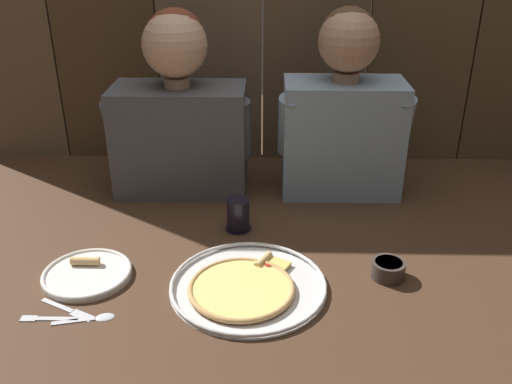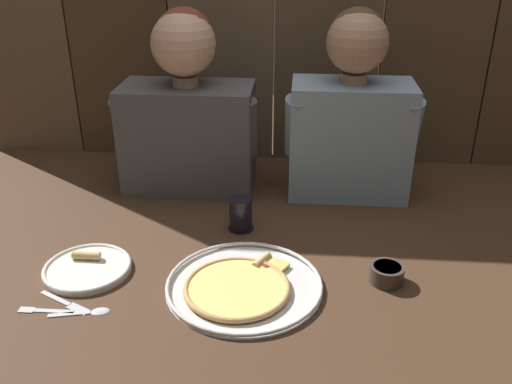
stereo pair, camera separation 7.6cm
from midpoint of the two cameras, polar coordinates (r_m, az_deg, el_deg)
name	(u,v)px [view 1 (the left image)]	position (r m, az deg, el deg)	size (l,w,h in m)	color
ground_plane	(258,272)	(1.43, -1.37, -8.27)	(3.20, 3.20, 0.00)	#422B1C
pizza_tray	(246,286)	(1.37, -2.65, -9.64)	(0.38, 0.38, 0.03)	silver
dinner_plate	(87,273)	(1.49, -18.38, -7.96)	(0.22, 0.22, 0.03)	white
drinking_glass	(238,215)	(1.60, -3.20, -2.35)	(0.08, 0.08, 0.10)	black
dipping_bowl	(388,268)	(1.43, 11.93, -7.70)	(0.09, 0.09, 0.04)	#3D332D
table_fork	(46,318)	(1.38, -22.26, -11.93)	(0.13, 0.02, 0.01)	silver
table_knife	(67,309)	(1.39, -20.33, -11.24)	(0.15, 0.09, 0.01)	silver
table_spoon	(95,317)	(1.34, -17.84, -12.19)	(0.14, 0.05, 0.01)	silver
diner_left	(179,112)	(1.79, -9.13, 8.10)	(0.46, 0.22, 0.58)	#4C4C51
diner_right	(344,112)	(1.77, 7.77, 8.15)	(0.41, 0.21, 0.59)	#849EB7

